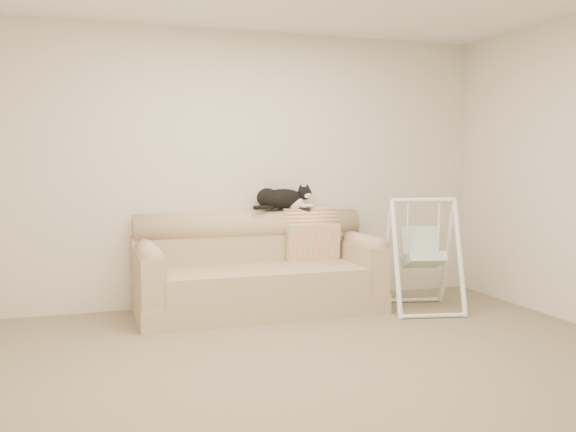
% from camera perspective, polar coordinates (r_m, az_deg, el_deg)
% --- Properties ---
extents(ground_plane, '(5.00, 5.00, 0.00)m').
position_cam_1_polar(ground_plane, '(4.48, 2.10, -12.97)').
color(ground_plane, '#716552').
rests_on(ground_plane, ground).
extents(room_shell, '(5.04, 4.04, 2.60)m').
position_cam_1_polar(room_shell, '(4.26, 2.17, 6.95)').
color(room_shell, beige).
rests_on(room_shell, ground).
extents(sofa, '(2.20, 0.93, 0.90)m').
position_cam_1_polar(sofa, '(5.91, -2.78, -5.06)').
color(sofa, tan).
rests_on(sofa, ground).
extents(remote_a, '(0.18, 0.12, 0.03)m').
position_cam_1_polar(remote_a, '(6.16, -0.84, 0.60)').
color(remote_a, black).
rests_on(remote_a, sofa).
extents(remote_b, '(0.16, 0.14, 0.02)m').
position_cam_1_polar(remote_b, '(6.19, 1.24, 0.60)').
color(remote_b, black).
rests_on(remote_b, sofa).
extents(tuxedo_cat, '(0.64, 0.29, 0.25)m').
position_cam_1_polar(tuxedo_cat, '(6.16, -0.49, 1.58)').
color(tuxedo_cat, black).
rests_on(tuxedo_cat, sofa).
extents(throw_blanket, '(0.52, 0.38, 0.58)m').
position_cam_1_polar(throw_blanket, '(6.25, 1.84, -1.04)').
color(throw_blanket, '#BE6638').
rests_on(throw_blanket, sofa).
extents(baby_swing, '(0.76, 0.79, 1.05)m').
position_cam_1_polar(baby_swing, '(6.03, 11.86, -3.33)').
color(baby_swing, white).
rests_on(baby_swing, ground).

